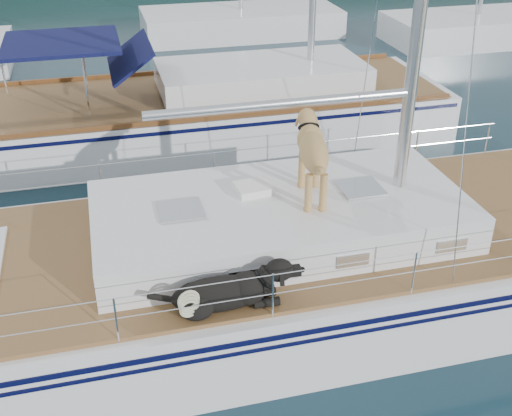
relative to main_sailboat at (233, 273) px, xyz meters
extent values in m
plane|color=black|center=(-0.10, 0.01, -0.69)|extent=(120.00, 120.00, 0.00)
cube|color=white|center=(-0.10, 0.01, -0.19)|extent=(12.00, 3.80, 1.40)
cube|color=brown|center=(-0.10, 0.01, 0.54)|extent=(11.52, 3.50, 0.06)
cube|color=white|center=(0.70, 0.01, 0.85)|extent=(5.20, 2.50, 0.55)
cylinder|color=silver|center=(0.70, 0.01, 2.52)|extent=(3.60, 0.12, 0.12)
cylinder|color=silver|center=(-0.10, -1.74, 1.13)|extent=(10.56, 0.01, 0.01)
cylinder|color=silver|center=(-0.10, 1.76, 1.13)|extent=(10.56, 0.01, 0.01)
cube|color=blue|center=(0.06, 1.46, 0.60)|extent=(0.80, 0.60, 0.06)
cube|color=white|center=(0.38, 0.29, 1.19)|extent=(0.53, 0.45, 0.12)
torus|color=beige|center=(-0.88, -1.71, 0.93)|extent=(0.34, 0.16, 0.33)
cube|color=white|center=(0.99, 6.64, -0.24)|extent=(11.00, 3.50, 1.30)
cube|color=brown|center=(0.99, 6.64, 0.41)|extent=(10.56, 3.29, 0.06)
cube|color=white|center=(2.19, 6.64, 0.76)|extent=(4.80, 2.30, 0.55)
cube|color=#101245|center=(-2.21, 6.64, 1.81)|extent=(2.40, 2.30, 0.08)
cube|color=white|center=(3.90, 16.01, -0.29)|extent=(7.20, 3.00, 1.10)
cube|color=white|center=(11.90, 13.01, -0.29)|extent=(6.40, 3.00, 1.10)
camera|label=1|loc=(-1.60, -7.52, 5.38)|focal=45.00mm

